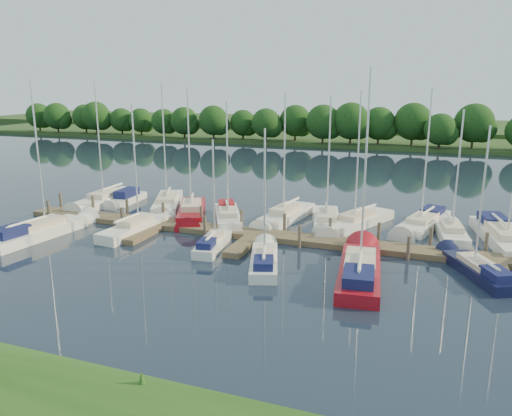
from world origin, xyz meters
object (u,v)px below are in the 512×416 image
(dock, at_px, (254,237))
(sailboat_n_0, at_px, (105,201))
(sailboat_n_5, at_px, (285,218))
(sailboat_s_2, at_px, (213,244))
(motorboat, at_px, (126,200))

(dock, relative_size, sailboat_n_0, 3.43)
(dock, relative_size, sailboat_n_5, 3.72)
(sailboat_s_2, bearing_deg, sailboat_n_0, 142.59)
(dock, height_order, sailboat_n_0, sailboat_n_0)
(motorboat, height_order, sailboat_s_2, sailboat_s_2)
(sailboat_n_0, height_order, motorboat, sailboat_n_0)
(dock, distance_m, motorboat, 16.55)
(dock, distance_m, sailboat_n_0, 17.85)
(motorboat, xyz_separation_m, sailboat_n_5, (15.94, -0.82, -0.05))
(sailboat_n_5, bearing_deg, dock, 92.60)
(dock, xyz_separation_m, motorboat, (-15.25, 6.42, 0.14))
(sailboat_n_0, bearing_deg, motorboat, -154.78)
(sailboat_n_0, distance_m, sailboat_s_2, 17.15)
(sailboat_n_0, xyz_separation_m, sailboat_n_5, (17.65, 0.04, 0.01))
(dock, distance_m, sailboat_n_5, 5.64)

